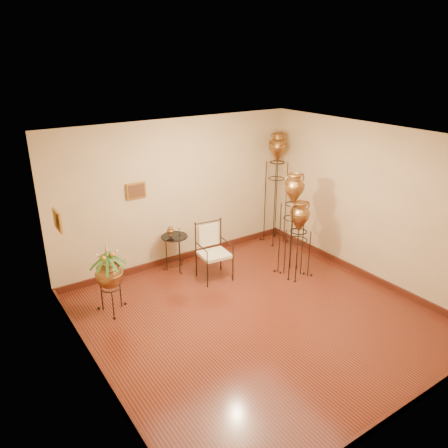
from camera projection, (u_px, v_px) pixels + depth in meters
ground at (257, 317)px, 6.87m from camera, size 5.00×5.00×0.00m
room_shell at (260, 214)px, 6.24m from camera, size 5.02×5.02×2.81m
amphora_tall at (276, 188)px, 9.20m from camera, size 0.57×0.57×2.40m
amphora_mid at (292, 224)px, 7.89m from camera, size 0.48×0.48×1.96m
amphora_short at (298, 239)px, 7.92m from camera, size 0.54×0.54×1.47m
planter_urn at (109, 272)px, 6.79m from camera, size 0.68×0.68×1.24m
armchair at (214, 252)px, 7.87m from camera, size 0.65×0.61×1.05m
side_table at (175, 252)px, 8.24m from camera, size 0.61×0.61×0.89m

